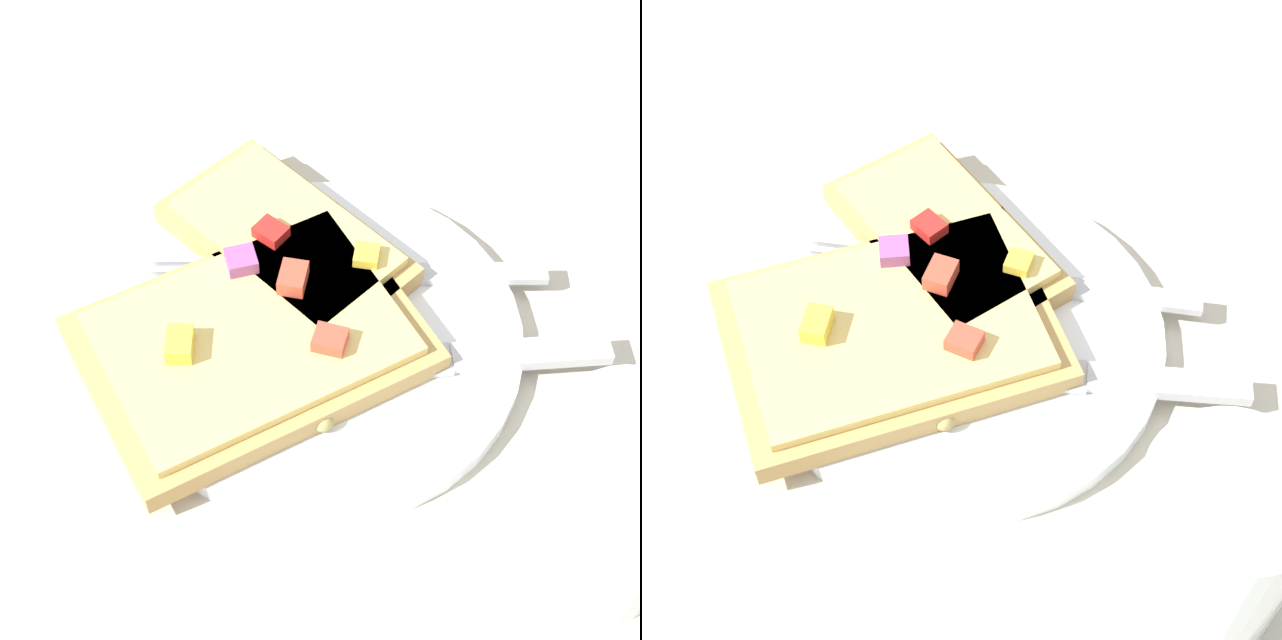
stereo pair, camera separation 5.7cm
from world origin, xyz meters
TOP-DOWN VIEW (x-y plane):
  - ground_plane at (0.00, 0.00)m, footprint 4.00×4.00m
  - plate at (0.00, 0.00)m, footprint 0.22×0.22m
  - fork at (-0.01, -0.03)m, footprint 0.22×0.07m
  - knife at (-0.05, 0.03)m, footprint 0.22×0.05m
  - pizza_slice_main at (0.04, 0.01)m, footprint 0.20×0.16m
  - pizza_slice_corner at (0.01, -0.06)m, footprint 0.14×0.16m
  - crumb_scatter at (-0.00, -0.02)m, footprint 0.06×0.16m
  - drinking_glass at (-0.10, 0.15)m, footprint 0.07×0.07m

SIDE VIEW (x-z plane):
  - ground_plane at x=0.00m, z-range 0.00..0.00m
  - plate at x=0.00m, z-range 0.00..0.01m
  - fork at x=-0.01m, z-range 0.01..0.02m
  - knife at x=-0.05m, z-range 0.01..0.02m
  - crumb_scatter at x=0.00m, z-range 0.01..0.02m
  - pizza_slice_corner at x=0.01m, z-range 0.01..0.04m
  - pizza_slice_main at x=0.04m, z-range 0.01..0.04m
  - drinking_glass at x=-0.10m, z-range 0.00..0.11m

